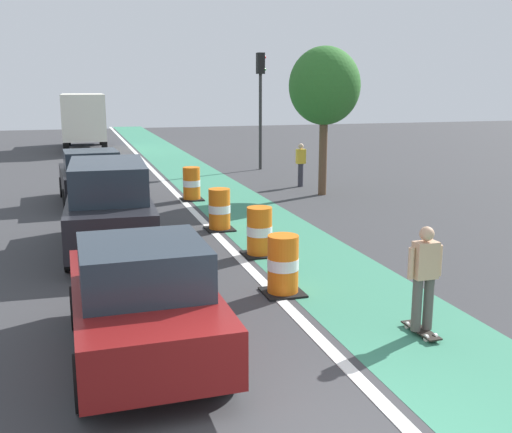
{
  "coord_description": "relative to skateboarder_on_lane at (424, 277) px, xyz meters",
  "views": [
    {
      "loc": [
        -2.46,
        -5.11,
        3.72
      ],
      "look_at": [
        1.03,
        6.46,
        1.1
      ],
      "focal_mm": 42.66,
      "sensor_mm": 36.0,
      "label": 1
    }
  ],
  "objects": [
    {
      "name": "skateboarder_on_lane",
      "position": [
        0.0,
        0.0,
        0.0
      ],
      "size": [
        0.57,
        0.8,
        1.69
      ],
      "color": "black",
      "rests_on": "ground"
    },
    {
      "name": "bike_lane_strip",
      "position": [
        -0.05,
        9.54,
        -0.91
      ],
      "size": [
        2.5,
        80.0,
        0.01
      ],
      "primitive_type": "cube",
      "color": "#387F60",
      "rests_on": "ground"
    },
    {
      "name": "traffic_barrel_far",
      "position": [
        -1.23,
        11.96,
        -0.38
      ],
      "size": [
        0.73,
        0.73,
        1.09
      ],
      "color": "orange",
      "rests_on": "ground"
    },
    {
      "name": "traffic_barrel_mid",
      "position": [
        -1.06,
        4.94,
        -0.38
      ],
      "size": [
        0.73,
        0.73,
        1.09
      ],
      "color": "orange",
      "rests_on": "ground"
    },
    {
      "name": "parked_sedan_nearest",
      "position": [
        -4.12,
        0.44,
        -0.08
      ],
      "size": [
        1.96,
        4.12,
        1.7
      ],
      "color": "maroon",
      "rests_on": "ground"
    },
    {
      "name": "pedestrian_crossing",
      "position": [
        3.19,
        13.5,
        -0.05
      ],
      "size": [
        0.34,
        0.2,
        1.61
      ],
      "color": "#33333D",
      "rests_on": "ground"
    },
    {
      "name": "delivery_truck_down_block",
      "position": [
        -4.19,
        29.86,
        0.94
      ],
      "size": [
        2.48,
        7.64,
        3.23
      ],
      "color": "silver",
      "rests_on": "ground"
    },
    {
      "name": "traffic_barrel_back",
      "position": [
        -1.34,
        7.57,
        -0.38
      ],
      "size": [
        0.73,
        0.73,
        1.09
      ],
      "color": "orange",
      "rests_on": "ground"
    },
    {
      "name": "street_tree_sidewalk",
      "position": [
        3.29,
        11.66,
        2.76
      ],
      "size": [
        2.4,
        2.4,
        5.0
      ],
      "color": "brown",
      "rests_on": "ground"
    },
    {
      "name": "traffic_barrel_front",
      "position": [
        -1.4,
        2.37,
        -0.38
      ],
      "size": [
        0.73,
        0.73,
        1.09
      ],
      "color": "orange",
      "rests_on": "ground"
    },
    {
      "name": "parked_suv_second",
      "position": [
        -4.2,
        6.32,
        0.12
      ],
      "size": [
        2.06,
        4.67,
        2.04
      ],
      "color": "black",
      "rests_on": "ground"
    },
    {
      "name": "traffic_light_corner",
      "position": [
        3.15,
        18.47,
        2.59
      ],
      "size": [
        0.41,
        0.32,
        5.1
      ],
      "color": "#2D2D2D",
      "rests_on": "ground"
    },
    {
      "name": "lane_divider_stripe",
      "position": [
        -1.55,
        9.54,
        -0.91
      ],
      "size": [
        0.2,
        80.0,
        0.01
      ],
      "primitive_type": "cube",
      "color": "silver",
      "rests_on": "ground"
    },
    {
      "name": "parked_sedan_third",
      "position": [
        -4.39,
        12.48,
        -0.08
      ],
      "size": [
        2.08,
        4.19,
        1.7
      ],
      "color": "black",
      "rests_on": "ground"
    }
  ]
}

